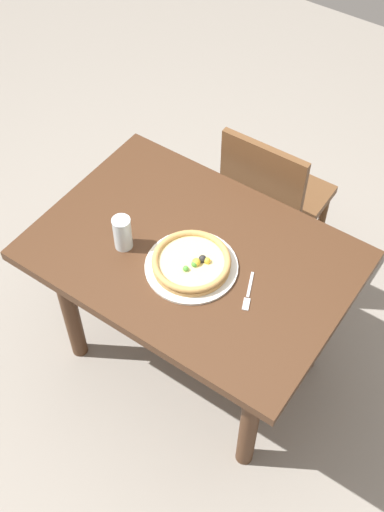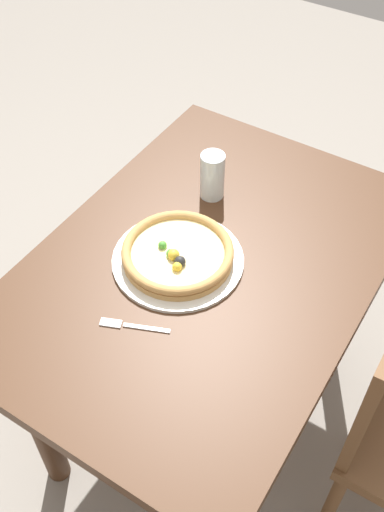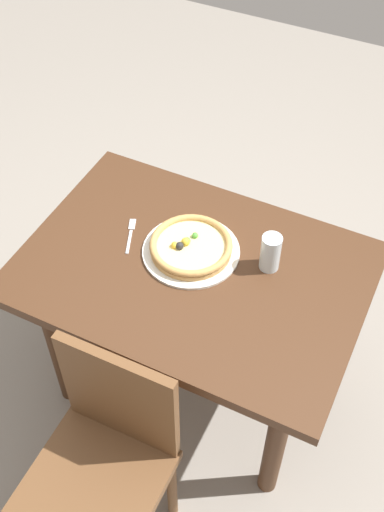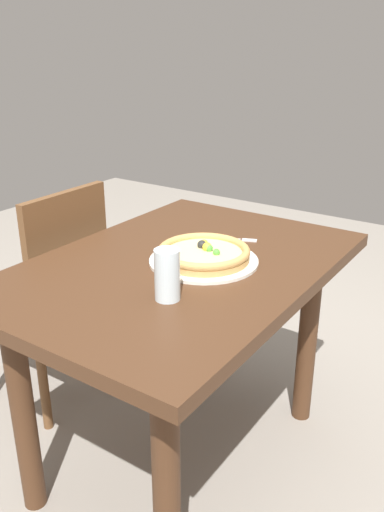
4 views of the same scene
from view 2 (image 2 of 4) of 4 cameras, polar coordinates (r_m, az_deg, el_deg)
ground_plane at (r=2.13m, az=0.98°, el=-13.98°), size 6.00×6.00×0.00m
dining_table at (r=1.61m, az=1.27°, el=-3.36°), size 1.15×0.80×0.75m
plate at (r=1.52m, az=-1.34°, el=-0.37°), size 0.33×0.33×0.01m
pizza at (r=1.50m, az=-1.37°, el=0.27°), size 0.28×0.28×0.05m
fork at (r=1.40m, az=-6.03°, el=-6.58°), size 0.08×0.16×0.00m
drinking_glass at (r=1.65m, az=1.94°, el=7.62°), size 0.07×0.07×0.14m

